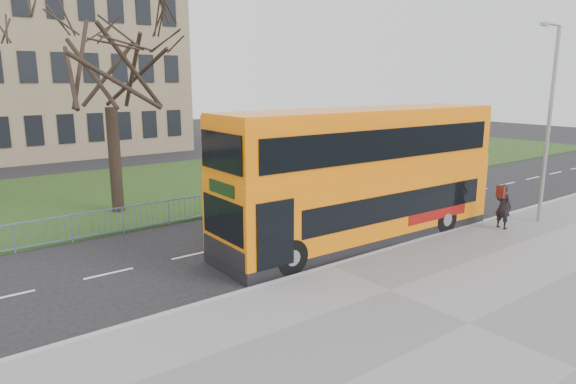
# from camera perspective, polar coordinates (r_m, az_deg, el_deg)

# --- Properties ---
(ground) EXTENTS (120.00, 120.00, 0.00)m
(ground) POSITION_cam_1_polar(r_m,az_deg,el_deg) (18.37, 1.49, -7.14)
(ground) COLOR black
(ground) RESTS_ON ground
(pavement) EXTENTS (80.00, 10.50, 0.12)m
(pavement) POSITION_cam_1_polar(r_m,az_deg,el_deg) (14.17, 19.45, -13.79)
(pavement) COLOR slate
(pavement) RESTS_ON ground
(kerb) EXTENTS (80.00, 0.20, 0.14)m
(kerb) POSITION_cam_1_polar(r_m,az_deg,el_deg) (17.24, 4.77, -8.27)
(kerb) COLOR gray
(kerb) RESTS_ON ground
(grass_verge) EXTENTS (80.00, 15.40, 0.08)m
(grass_verge) POSITION_cam_1_polar(r_m,az_deg,el_deg) (30.43, -15.70, 0.37)
(grass_verge) COLOR #1E3513
(grass_verge) RESTS_ON ground
(guard_railing) EXTENTS (40.00, 0.12, 1.10)m
(guard_railing) POSITION_cam_1_polar(r_m,az_deg,el_deg) (23.49, -8.68, -1.51)
(guard_railing) COLOR #6782B7
(guard_railing) RESTS_ON ground
(bare_tree) EXTENTS (8.07, 8.07, 11.53)m
(bare_tree) POSITION_cam_1_polar(r_m,az_deg,el_deg) (24.74, -19.22, 11.04)
(bare_tree) COLOR black
(bare_tree) RESTS_ON grass_verge
(yellow_bus) EXTENTS (12.06, 3.20, 5.02)m
(yellow_bus) POSITION_cam_1_polar(r_m,az_deg,el_deg) (19.63, 8.22, 2.15)
(yellow_bus) COLOR orange
(yellow_bus) RESTS_ON ground
(pedestrian) EXTENTS (0.50, 0.71, 1.86)m
(pedestrian) POSITION_cam_1_polar(r_m,az_deg,el_deg) (22.83, 22.80, -1.47)
(pedestrian) COLOR black
(pedestrian) RESTS_ON pavement
(street_lamp) EXTENTS (1.74, 0.30, 8.19)m
(street_lamp) POSITION_cam_1_polar(r_m,az_deg,el_deg) (24.10, 26.98, 7.42)
(street_lamp) COLOR gray
(street_lamp) RESTS_ON pavement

